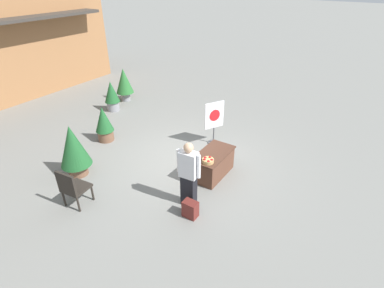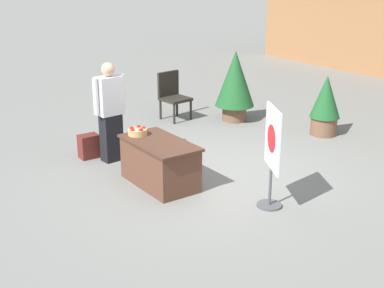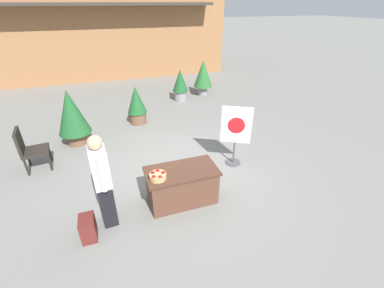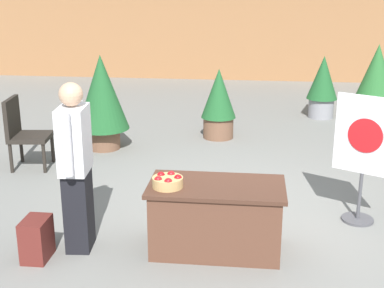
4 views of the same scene
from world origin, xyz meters
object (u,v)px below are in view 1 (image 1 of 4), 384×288
Objects in this scene: display_table at (213,164)px; backpack at (190,209)px; potted_plant_far_left at (104,123)px; potted_plant_near_left at (112,95)px; apple_basket at (208,160)px; potted_plant_far_right at (124,82)px; patio_chair at (72,187)px; poster_board at (214,121)px; person_visitor at (189,174)px; potted_plant_near_right at (73,148)px.

display_table is 3.23× the size of backpack.
display_table is at bearing 12.74° from backpack.
potted_plant_near_left is at bearing 40.33° from potted_plant_far_left.
potted_plant_far_right is (3.23, 6.09, 0.07)m from apple_basket.
backpack is 6.95m from potted_plant_near_left.
display_table is 3.66m from patio_chair.
potted_plant_far_right is (4.50, 6.37, 0.63)m from backpack.
potted_plant_near_left reaches higher than patio_chair.
patio_chair reaches higher than backpack.
patio_chair is (-4.51, 1.31, -0.26)m from poster_board.
potted_plant_far_right is at bearing 62.02° from apple_basket.
display_table reaches higher than backpack.
person_visitor reaches higher than potted_plant_near_right.
potted_plant_far_left is 0.84× the size of potted_plant_far_right.
apple_basket is at bearing -4.34° from person_visitor.
poster_board is at bearing -22.47° from patio_chair.
patio_chair is at bearing -146.26° from potted_plant_far_right.
potted_plant_near_left is at bearing -162.68° from potted_plant_far_right.
backpack is 0.34× the size of potted_plant_near_left.
display_table is at bearing 13.12° from apple_basket.
person_visitor is at bearing -118.05° from potted_plant_near_left.
person_visitor is (-0.91, -0.01, 0.12)m from apple_basket.
apple_basket is 0.21× the size of potted_plant_far_right.
poster_board is at bearing -32.79° from potted_plant_near_right.
apple_basket is 1.41m from backpack.
potted_plant_near_left is (3.07, 5.76, -0.22)m from person_visitor.
patio_chair is (-1.21, 2.56, 0.36)m from backpack.
backpack is 3.64m from potted_plant_near_right.
poster_board reaches higher than potted_plant_far_right.
potted_plant_near_right is (-1.58, 3.29, 0.09)m from apple_basket.
person_visitor is 1.41× the size of potted_plant_near_left.
patio_chair is at bearing -145.75° from potted_plant_far_left.
display_table is 0.79× the size of person_visitor.
potted_plant_near_right is at bearing -94.32° from poster_board.
patio_chair is (-1.56, 2.28, -0.31)m from person_visitor.
person_visitor is 1.43× the size of potted_plant_far_left.
potted_plant_near_left is at bearing 30.62° from patio_chair.
backpack is at bearing -70.88° from patio_chair.
apple_basket is 0.72× the size of backpack.
potted_plant_far_right is at bearing 17.32° from potted_plant_near_left.
poster_board is at bearing -60.12° from potted_plant_far_left.
potted_plant_far_left is 1.99m from potted_plant_near_right.
apple_basket is 0.92m from person_visitor.
potted_plant_near_right is (-3.61, 2.33, 0.03)m from poster_board.
poster_board is at bearing 28.57° from display_table.
patio_chair is (-2.48, 2.27, -0.20)m from apple_basket.
potted_plant_near_right is (-1.80, -0.82, 0.22)m from potted_plant_far_left.
apple_basket is (-0.47, -0.11, 0.41)m from display_table.
poster_board reaches higher than potted_plant_far_left.
potted_plant_near_left reaches higher than backpack.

